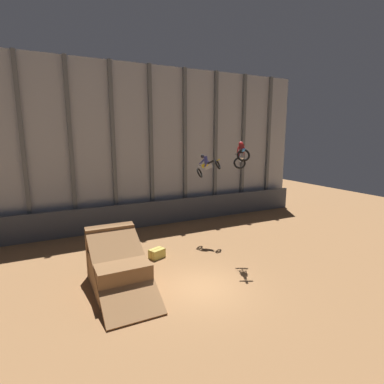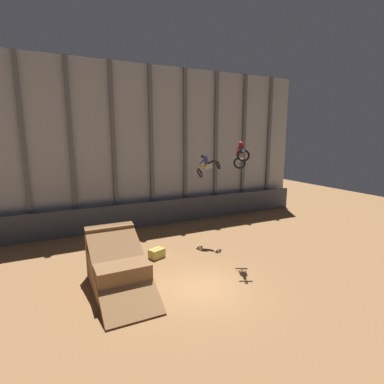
{
  "view_description": "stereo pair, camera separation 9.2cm",
  "coord_description": "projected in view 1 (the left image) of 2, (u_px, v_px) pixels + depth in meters",
  "views": [
    {
      "loc": [
        -6.49,
        -11.79,
        7.31
      ],
      "look_at": [
        2.18,
        5.54,
        3.64
      ],
      "focal_mm": 28.0,
      "sensor_mm": 36.0,
      "label": 1
    },
    {
      "loc": [
        -6.41,
        -11.83,
        7.31
      ],
      "look_at": [
        2.18,
        5.54,
        3.64
      ],
      "focal_mm": 28.0,
      "sensor_mm": 36.0,
      "label": 2
    }
  ],
  "objects": [
    {
      "name": "lower_barrier",
      "position": [
        138.0,
        215.0,
        24.0
      ],
      "size": [
        31.36,
        0.2,
        2.02
      ],
      "color": "#474C56",
      "rests_on": "ground_plane"
    },
    {
      "name": "arena_back_wall",
      "position": [
        132.0,
        147.0,
        23.78
      ],
      "size": [
        32.0,
        0.4,
        12.8
      ],
      "color": "#A3A8B2",
      "rests_on": "ground_plane"
    },
    {
      "name": "hay_bale_trackside",
      "position": [
        157.0,
        253.0,
        18.12
      ],
      "size": [
        1.06,
        0.88,
        0.57
      ],
      "rotation": [
        0.0,
        0.0,
        0.37
      ],
      "color": "#CCB751",
      "rests_on": "ground_plane"
    },
    {
      "name": "rider_bike_right_air",
      "position": [
        241.0,
        155.0,
        17.06
      ],
      "size": [
        1.41,
        1.82,
        1.66
      ],
      "rotation": [
        -0.4,
        0.0,
        -0.47
      ],
      "color": "black"
    },
    {
      "name": "dirt_ramp",
      "position": [
        117.0,
        267.0,
        14.71
      ],
      "size": [
        2.49,
        5.17,
        2.81
      ],
      "color": "olive",
      "rests_on": "ground_plane"
    },
    {
      "name": "rider_bike_left_air",
      "position": [
        207.0,
        166.0,
        20.36
      ],
      "size": [
        1.72,
        1.68,
        1.67
      ],
      "rotation": [
        -0.46,
        0.0,
        0.82
      ],
      "color": "black"
    },
    {
      "name": "ground_plane",
      "position": [
        203.0,
        288.0,
        14.58
      ],
      "size": [
        60.0,
        60.0,
        0.0
      ],
      "primitive_type": "plane",
      "color": "#996B42"
    }
  ]
}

